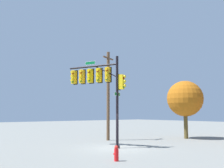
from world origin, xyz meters
The scene contains 5 objects.
ground_plane centered at (0.00, 0.00, 0.00)m, with size 120.00×120.00×0.00m, color slate.
signal_pole_assembly centered at (1.43, 0.66, 5.05)m, with size 4.73×2.41×6.88m.
utility_pole centered at (4.75, -2.75, 4.38)m, with size 0.79×1.71×8.51m.
fire_hydrant centered at (-3.88, 3.23, 0.41)m, with size 0.33×0.24×0.83m.
tree_near centered at (1.16, -9.92, 4.01)m, with size 3.66×3.66×5.86m.
Camera 1 is at (-14.77, 12.06, 2.57)m, focal length 40.89 mm.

